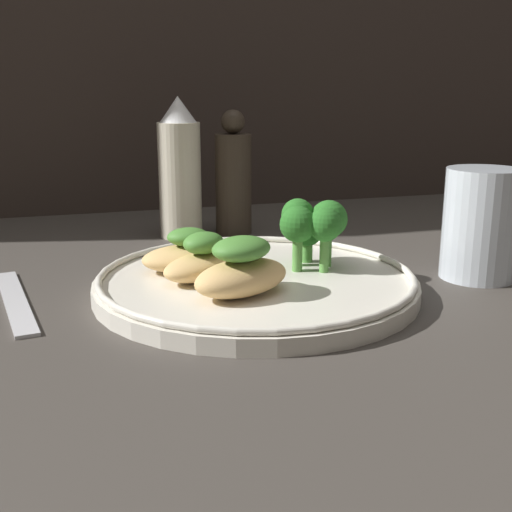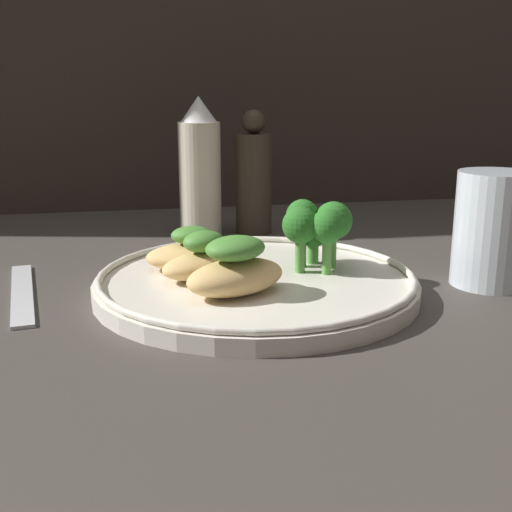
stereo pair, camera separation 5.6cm
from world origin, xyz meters
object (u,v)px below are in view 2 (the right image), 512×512
(drinking_glass, at_px, (493,229))
(pepper_grinder, at_px, (254,179))
(sauce_bottle, at_px, (200,170))
(plate, at_px, (256,282))
(broccoli_bunch, at_px, (316,226))

(drinking_glass, bearing_deg, pepper_grinder, 124.18)
(sauce_bottle, bearing_deg, drinking_glass, -46.81)
(plate, bearing_deg, drinking_glass, -4.30)
(plate, xyz_separation_m, broccoli_bunch, (0.06, 0.02, 0.05))
(pepper_grinder, bearing_deg, plate, -100.47)
(drinking_glass, bearing_deg, sauce_bottle, 133.19)
(plate, height_order, broccoli_bunch, broccoli_bunch)
(broccoli_bunch, height_order, sauce_bottle, sauce_bottle)
(plate, height_order, sauce_bottle, sauce_bottle)
(broccoli_bunch, xyz_separation_m, drinking_glass, (0.16, -0.03, -0.00))
(broccoli_bunch, relative_size, drinking_glass, 0.64)
(broccoli_bunch, bearing_deg, pepper_grinder, 94.00)
(plate, bearing_deg, pepper_grinder, 79.53)
(plate, distance_m, drinking_glass, 0.22)
(broccoli_bunch, height_order, pepper_grinder, pepper_grinder)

